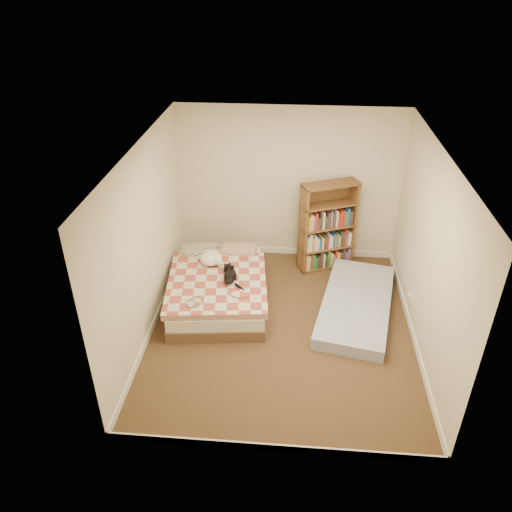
# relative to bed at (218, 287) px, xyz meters

# --- Properties ---
(room) EXTENTS (3.51, 4.01, 2.51)m
(room) POSITION_rel_bed_xyz_m (0.95, -0.55, 0.97)
(room) COLOR #4C3320
(room) RESTS_ON ground
(bed) EXTENTS (1.53, 2.00, 0.50)m
(bed) POSITION_rel_bed_xyz_m (0.00, 0.00, 0.00)
(bed) COLOR brown
(bed) RESTS_ON room
(bookshelf) EXTENTS (0.98, 0.62, 1.45)m
(bookshelf) POSITION_rel_bed_xyz_m (1.58, 1.12, 0.31)
(bookshelf) COLOR brown
(bookshelf) RESTS_ON room
(floor_mattress) EXTENTS (1.32, 2.19, 0.18)m
(floor_mattress) POSITION_rel_bed_xyz_m (1.99, -0.07, -0.13)
(floor_mattress) COLOR #7A89CB
(floor_mattress) RESTS_ON room
(black_cat) EXTENTS (0.28, 0.64, 0.14)m
(black_cat) POSITION_rel_bed_xyz_m (0.20, -0.08, 0.28)
(black_cat) COLOR black
(black_cat) RESTS_ON bed
(white_dog) EXTENTS (0.38, 0.41, 0.18)m
(white_dog) POSITION_rel_bed_xyz_m (-0.13, 0.29, 0.31)
(white_dog) COLOR white
(white_dog) RESTS_ON bed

